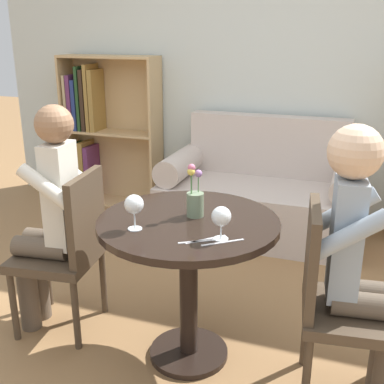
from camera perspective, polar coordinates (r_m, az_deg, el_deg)
ground_plane at (r=2.62m, az=-0.39°, el=-18.68°), size 16.00×16.00×0.00m
back_wall at (r=4.15m, az=9.97°, el=15.11°), size 5.20×0.05×2.70m
round_table at (r=2.31m, az=-0.42°, el=-7.16°), size 0.86×0.86×0.75m
couch at (r=3.94m, az=8.05°, el=-0.42°), size 1.54×0.80×0.92m
bookshelf_left at (r=4.64m, az=-10.77°, el=7.06°), size 0.92×0.28×1.38m
chair_left at (r=2.66m, az=-14.45°, el=-6.23°), size 0.47×0.47×0.90m
chair_right at (r=2.21m, az=16.72°, el=-11.89°), size 0.47×0.47×0.90m
person_left at (r=2.64m, az=-16.55°, el=-2.89°), size 0.44×0.37×1.25m
person_right at (r=2.14m, az=19.48°, el=-7.52°), size 0.44×0.37×1.25m
wine_glass_left at (r=2.11m, az=-6.88°, el=-1.58°), size 0.09×0.09×0.16m
wine_glass_right at (r=2.01m, az=3.49°, el=-3.03°), size 0.08×0.08×0.15m
flower_vase at (r=2.26m, az=0.36°, el=-0.87°), size 0.08×0.08×0.26m
knife_left_setting at (r=2.01m, az=3.66°, el=-5.98°), size 0.15×0.13×0.00m
fork_left_setting at (r=2.04m, az=1.65°, el=-5.64°), size 0.14×0.14×0.00m
knife_right_setting at (r=2.02m, az=1.00°, el=-5.85°), size 0.17×0.11×0.00m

